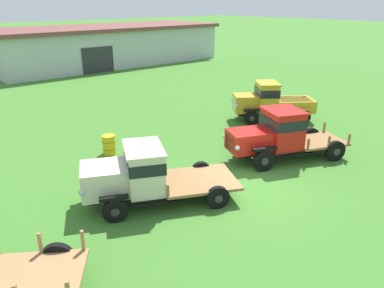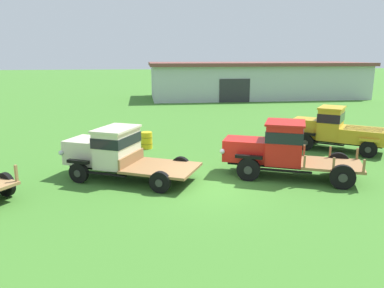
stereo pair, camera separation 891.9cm
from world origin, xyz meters
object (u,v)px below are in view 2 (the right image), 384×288
object	(u,v)px
farm_shed	(256,80)
oil_drum_beside_row	(147,140)
vintage_truck_midrow_center	(278,148)
vintage_truck_far_side	(336,129)
vintage_truck_second_in_line	(114,151)

from	to	relation	value
farm_shed	oil_drum_beside_row	world-z (taller)	farm_shed
vintage_truck_midrow_center	vintage_truck_far_side	bearing A→B (deg)	40.19
vintage_truck_second_in_line	vintage_truck_far_side	bearing A→B (deg)	15.57
vintage_truck_second_in_line	oil_drum_beside_row	world-z (taller)	vintage_truck_second_in_line
farm_shed	vintage_truck_second_in_line	distance (m)	30.96
oil_drum_beside_row	vintage_truck_far_side	bearing A→B (deg)	-9.07
vintage_truck_midrow_center	vintage_truck_second_in_line	bearing A→B (deg)	173.59
vintage_truck_second_in_line	farm_shed	bearing A→B (deg)	62.66
vintage_truck_far_side	vintage_truck_midrow_center	bearing A→B (deg)	-139.81
vintage_truck_second_in_line	vintage_truck_far_side	world-z (taller)	vintage_truck_far_side
farm_shed	vintage_truck_midrow_center	size ratio (longest dim) A/B	4.34
vintage_truck_midrow_center	oil_drum_beside_row	bearing A→B (deg)	134.05
vintage_truck_second_in_line	vintage_truck_far_side	xyz separation A→B (m)	(10.97, 3.06, 0.04)
farm_shed	vintage_truck_far_side	size ratio (longest dim) A/B	5.26
vintage_truck_midrow_center	vintage_truck_far_side	size ratio (longest dim) A/B	1.21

